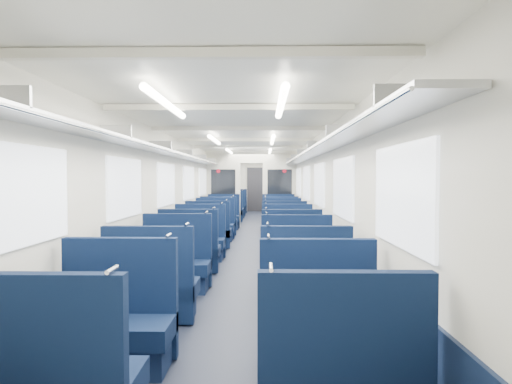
{
  "coord_description": "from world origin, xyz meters",
  "views": [
    {
      "loc": [
        0.38,
        -10.62,
        1.56
      ],
      "look_at": [
        0.17,
        1.23,
        1.15
      ],
      "focal_mm": 30.06,
      "sensor_mm": 36.0,
      "label": 1
    }
  ],
  "objects_px": {
    "seat_3": "(319,330)",
    "seat_9": "(291,252)",
    "seat_4": "(152,291)",
    "seat_19": "(279,218)",
    "seat_16": "(219,223)",
    "seat_18": "(223,218)",
    "seat_26": "(235,206)",
    "seat_5": "(305,290)",
    "seat_12": "(209,233)",
    "seat_7": "(297,269)",
    "seat_20": "(229,212)",
    "seat_14": "(215,227)",
    "seat_13": "(284,233)",
    "end_door": "(255,189)",
    "bulkhead": "(251,188)",
    "seat_6": "(176,266)",
    "seat_17": "(280,222)",
    "seat_25": "(275,208)",
    "seat_27": "(274,206)",
    "seat_24": "(234,208)",
    "seat_2": "(116,327)",
    "seat_23": "(276,210)",
    "seat_22": "(231,210)",
    "seat_8": "(190,252)",
    "seat_21": "(277,213)",
    "seat_15": "(282,227)",
    "seat_10": "(199,242)"
  },
  "relations": [
    {
      "from": "seat_22",
      "to": "seat_6",
      "type": "bearing_deg",
      "value": -90.0
    },
    {
      "from": "seat_18",
      "to": "seat_26",
      "type": "bearing_deg",
      "value": 90.0
    },
    {
      "from": "seat_17",
      "to": "seat_23",
      "type": "relative_size",
      "value": 1.0
    },
    {
      "from": "seat_4",
      "to": "seat_14",
      "type": "distance_m",
      "value": 5.92
    },
    {
      "from": "seat_20",
      "to": "seat_26",
      "type": "distance_m",
      "value": 3.45
    },
    {
      "from": "seat_10",
      "to": "seat_12",
      "type": "height_order",
      "value": "same"
    },
    {
      "from": "seat_20",
      "to": "seat_17",
      "type": "bearing_deg",
      "value": -63.09
    },
    {
      "from": "seat_23",
      "to": "seat_22",
      "type": "bearing_deg",
      "value": 179.42
    },
    {
      "from": "seat_4",
      "to": "seat_19",
      "type": "bearing_deg",
      "value": 78.62
    },
    {
      "from": "seat_3",
      "to": "seat_9",
      "type": "bearing_deg",
      "value": 90.0
    },
    {
      "from": "seat_24",
      "to": "seat_22",
      "type": "bearing_deg",
      "value": -90.0
    },
    {
      "from": "seat_17",
      "to": "seat_25",
      "type": "distance_m",
      "value": 5.4
    },
    {
      "from": "seat_22",
      "to": "seat_24",
      "type": "distance_m",
      "value": 1.19
    },
    {
      "from": "seat_14",
      "to": "seat_7",
      "type": "bearing_deg",
      "value": -70.96
    },
    {
      "from": "seat_5",
      "to": "seat_9",
      "type": "xyz_separation_m",
      "value": [
        0.0,
        2.33,
        0.0
      ]
    },
    {
      "from": "seat_2",
      "to": "seat_20",
      "type": "height_order",
      "value": "same"
    },
    {
      "from": "seat_2",
      "to": "seat_23",
      "type": "distance_m",
      "value": 12.61
    },
    {
      "from": "seat_9",
      "to": "seat_26",
      "type": "relative_size",
      "value": 1.0
    },
    {
      "from": "seat_12",
      "to": "seat_17",
      "type": "relative_size",
      "value": 1.0
    },
    {
      "from": "seat_14",
      "to": "seat_26",
      "type": "distance_m",
      "value": 7.82
    },
    {
      "from": "seat_21",
      "to": "seat_12",
      "type": "bearing_deg",
      "value": -106.97
    },
    {
      "from": "seat_8",
      "to": "seat_21",
      "type": "distance_m",
      "value": 8.0
    },
    {
      "from": "seat_7",
      "to": "seat_2",
      "type": "bearing_deg",
      "value": -126.57
    },
    {
      "from": "seat_20",
      "to": "seat_25",
      "type": "relative_size",
      "value": 1.0
    },
    {
      "from": "bulkhead",
      "to": "seat_21",
      "type": "xyz_separation_m",
      "value": [
        0.83,
        1.47,
        -0.9
      ]
    },
    {
      "from": "seat_9",
      "to": "seat_19",
      "type": "relative_size",
      "value": 1.0
    },
    {
      "from": "seat_16",
      "to": "seat_19",
      "type": "relative_size",
      "value": 1.0
    },
    {
      "from": "seat_12",
      "to": "seat_13",
      "type": "relative_size",
      "value": 1.0
    },
    {
      "from": "seat_5",
      "to": "seat_24",
      "type": "distance_m",
      "value": 12.65
    },
    {
      "from": "bulkhead",
      "to": "seat_20",
      "type": "bearing_deg",
      "value": 118.22
    },
    {
      "from": "seat_12",
      "to": "seat_16",
      "type": "height_order",
      "value": "same"
    },
    {
      "from": "end_door",
      "to": "bulkhead",
      "type": "xyz_separation_m",
      "value": [
        -0.0,
        -6.26,
        0.23
      ]
    },
    {
      "from": "end_door",
      "to": "seat_3",
      "type": "relative_size",
      "value": 1.86
    },
    {
      "from": "seat_17",
      "to": "seat_24",
      "type": "bearing_deg",
      "value": 106.59
    },
    {
      "from": "seat_7",
      "to": "seat_18",
      "type": "bearing_deg",
      "value": 103.1
    },
    {
      "from": "seat_18",
      "to": "seat_24",
      "type": "relative_size",
      "value": 1.0
    },
    {
      "from": "end_door",
      "to": "seat_13",
      "type": "distance_m",
      "value": 10.27
    },
    {
      "from": "seat_15",
      "to": "seat_18",
      "type": "relative_size",
      "value": 1.0
    },
    {
      "from": "seat_9",
      "to": "seat_22",
      "type": "distance_m",
      "value": 9.17
    },
    {
      "from": "seat_12",
      "to": "seat_6",
      "type": "bearing_deg",
      "value": -90.0
    },
    {
      "from": "seat_8",
      "to": "seat_17",
      "type": "height_order",
      "value": "same"
    },
    {
      "from": "seat_5",
      "to": "seat_13",
      "type": "xyz_separation_m",
      "value": [
        0.0,
        4.73,
        0.0
      ]
    },
    {
      "from": "end_door",
      "to": "bulkhead",
      "type": "distance_m",
      "value": 6.27
    },
    {
      "from": "seat_5",
      "to": "seat_12",
      "type": "bearing_deg",
      "value": 109.35
    },
    {
      "from": "seat_13",
      "to": "seat_18",
      "type": "xyz_separation_m",
      "value": [
        -1.66,
        3.47,
        0.0
      ]
    },
    {
      "from": "seat_4",
      "to": "seat_19",
      "type": "distance_m",
      "value": 8.42
    },
    {
      "from": "end_door",
      "to": "seat_24",
      "type": "distance_m",
      "value": 2.64
    },
    {
      "from": "seat_6",
      "to": "end_door",
      "type": "bearing_deg",
      "value": 86.54
    },
    {
      "from": "seat_20",
      "to": "seat_27",
      "type": "distance_m",
      "value": 3.71
    },
    {
      "from": "seat_6",
      "to": "seat_15",
      "type": "height_order",
      "value": "same"
    }
  ]
}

